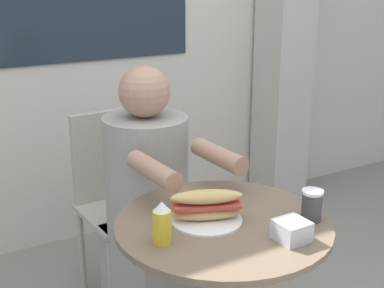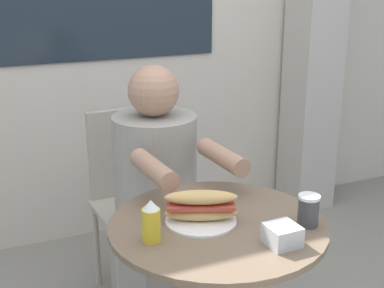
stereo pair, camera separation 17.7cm
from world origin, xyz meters
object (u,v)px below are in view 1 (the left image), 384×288
Objects in this scene: sandwich_on_plate at (207,208)px; diner_chair at (118,188)px; seated_diner at (152,223)px; condiment_bottle at (162,223)px; drink_cup at (312,205)px; cafe_table at (222,276)px.

diner_chair is at bearing 87.26° from sandwich_on_plate.
condiment_bottle is (-0.23, -0.55, 0.30)m from seated_diner.
condiment_bottle reaches higher than drink_cup.
cafe_table is 0.64× the size of seated_diner.
seated_diner reaches higher than cafe_table.
condiment_bottle reaches higher than sandwich_on_plate.
drink_cup is at bearing -27.40° from cafe_table.
diner_chair reaches higher than sandwich_on_plate.
seated_diner is at bearing 84.57° from sandwich_on_plate.
cafe_table is 7.27× the size of drink_cup.
cafe_table is 0.35m from condiment_bottle.
sandwich_on_plate is at bearing 151.98° from drink_cup.
diner_chair is at bearing 104.08° from drink_cup.
condiment_bottle is at bearing 64.25° from seated_diner.
sandwich_on_plate is at bearing 148.68° from cafe_table.
seated_diner reaches higher than sandwich_on_plate.
sandwich_on_plate is (-0.04, 0.03, 0.24)m from cafe_table.
sandwich_on_plate is at bearing 81.52° from seated_diner.
sandwich_on_plate is 2.36× the size of drink_cup.
cafe_table is 3.08× the size of sandwich_on_plate.
diner_chair is (-0.00, 0.87, -0.01)m from cafe_table.
condiment_bottle is at bearing 72.98° from diner_chair.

